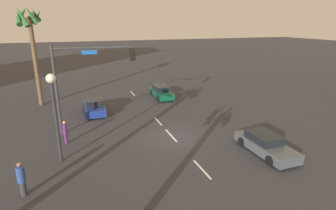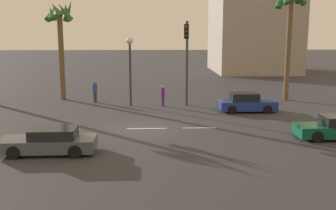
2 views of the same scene
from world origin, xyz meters
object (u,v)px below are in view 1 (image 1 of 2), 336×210
at_px(pedestrian_1, 65,132).
at_px(car_3, 94,107).
at_px(car_1, 265,144).
at_px(streetlamp, 54,101).
at_px(traffic_signal, 83,74).
at_px(pedestrian_0, 22,179).
at_px(palm_tree_0, 31,32).
at_px(car_0, 161,92).

bearing_deg(pedestrian_1, car_3, -22.11).
height_order(car_1, streetlamp, streetlamp).
xyz_separation_m(traffic_signal, streetlamp, (-4.37, 1.92, -0.69)).
distance_m(traffic_signal, pedestrian_1, 4.43).
relative_size(car_1, pedestrian_0, 2.52).
bearing_deg(pedestrian_1, palm_tree_0, 13.09).
bearing_deg(car_0, traffic_signal, 131.74).
relative_size(traffic_signal, streetlamp, 1.22).
relative_size(pedestrian_0, palm_tree_0, 0.19).
distance_m(car_3, pedestrian_0, 12.77).
relative_size(car_0, traffic_signal, 0.67).
bearing_deg(car_1, streetlamp, 75.27).
xyz_separation_m(car_0, car_1, (-15.51, -2.10, -0.01)).
relative_size(traffic_signal, pedestrian_0, 3.68).
height_order(streetlamp, pedestrian_1, streetlamp).
xyz_separation_m(streetlamp, pedestrian_0, (-3.11, 1.69, -2.97)).
bearing_deg(car_0, palm_tree_0, 84.06).
bearing_deg(car_3, car_1, -140.83).
bearing_deg(traffic_signal, car_3, -11.44).
height_order(car_0, pedestrian_1, pedestrian_1).
relative_size(car_3, traffic_signal, 0.63).
distance_m(car_0, pedestrian_0, 19.63).
xyz_separation_m(streetlamp, pedestrian_1, (2.61, -0.30, -3.03)).
height_order(car_3, pedestrian_0, pedestrian_0).
relative_size(pedestrian_1, palm_tree_0, 0.17).
bearing_deg(streetlamp, pedestrian_1, -6.52).
xyz_separation_m(car_1, pedestrian_0, (0.24, 14.44, 0.37)).
height_order(traffic_signal, pedestrian_0, traffic_signal).
bearing_deg(pedestrian_0, palm_tree_0, 1.86).
relative_size(car_0, pedestrian_0, 2.48).
height_order(pedestrian_0, pedestrian_1, pedestrian_0).
distance_m(traffic_signal, pedestrian_0, 9.08).
bearing_deg(car_1, traffic_signal, 54.50).
bearing_deg(pedestrian_1, car_0, -47.32).
relative_size(streetlamp, pedestrian_1, 3.26).
xyz_separation_m(traffic_signal, pedestrian_1, (-1.76, 1.62, -3.72)).
bearing_deg(car_3, palm_tree_0, 47.29).
distance_m(car_3, streetlamp, 9.83).
distance_m(car_0, car_3, 8.50).
bearing_deg(traffic_signal, car_0, -48.26).
distance_m(streetlamp, pedestrian_0, 4.62).
height_order(car_0, pedestrian_0, pedestrian_0).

